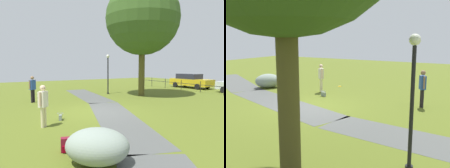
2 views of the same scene
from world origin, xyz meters
TOP-DOWN VIEW (x-y plane):
  - ground_plane at (0.00, 0.00)m, footprint 48.00×48.00m
  - footpath_segment_near at (-6.03, 1.87)m, footprint 8.17×2.86m
  - footpath_segment_mid at (1.74, 0.13)m, footprint 8.19×4.35m
  - large_shade_tree at (-3.43, 5.65)m, footprint 5.88×5.88m
  - lamp_post at (-5.75, 3.81)m, footprint 0.28×0.28m
  - lawn_boulder at (5.28, -2.63)m, footprint 1.91×1.99m
  - woman_with_handbag at (1.49, -3.13)m, footprint 0.43×0.42m
  - man_near_boulder at (-4.53, -2.58)m, footprint 0.39×0.46m
  - handbag_on_grass at (0.78, -2.26)m, footprint 0.35×0.35m
  - backpack_by_boulder at (4.18, -3.08)m, footprint 0.32×0.33m
  - park_fence at (0.00, 11.50)m, footprint 22.05×0.05m
  - parked_wagon_silver at (-5.36, 14.08)m, footprint 4.60×2.15m

SIDE VIEW (x-z plane):
  - ground_plane at x=0.00m, z-range 0.00..0.00m
  - footpath_segment_near at x=-6.03m, z-range 0.00..0.01m
  - footpath_segment_mid at x=1.74m, z-range 0.00..0.01m
  - handbag_on_grass at x=0.78m, z-range -0.01..0.29m
  - backpack_by_boulder at x=4.18m, z-range -0.01..0.39m
  - lawn_boulder at x=5.28m, z-range 0.00..0.90m
  - park_fence at x=0.00m, z-range 0.10..1.15m
  - parked_wagon_silver at x=-5.36m, z-range 0.03..1.59m
  - woman_with_handbag at x=1.49m, z-range 0.13..1.81m
  - man_near_boulder at x=-4.53m, z-range 0.15..1.91m
  - lamp_post at x=-5.75m, z-range 0.41..3.81m
  - large_shade_tree at x=-3.43m, z-range 1.62..10.79m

